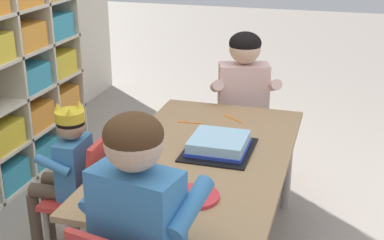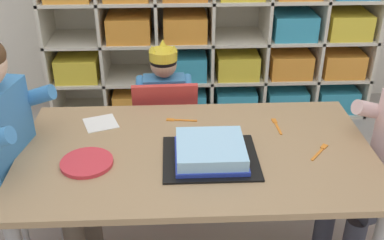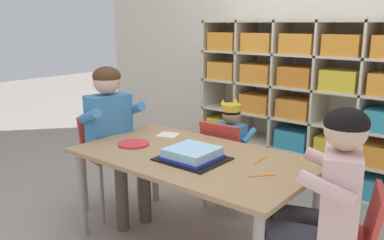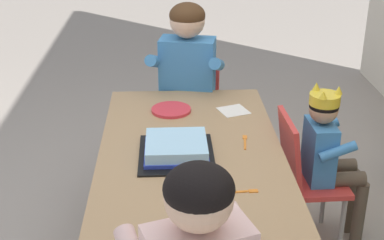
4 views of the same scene
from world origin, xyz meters
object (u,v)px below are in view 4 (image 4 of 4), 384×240
classroom_chair_blue (303,172)px  birthday_cake_on_tray (176,149)px  classroom_chair_adult_side (189,106)px  fork_by_napkin (187,212)px  child_with_crown (329,149)px  paper_plate_stack (171,110)px  fork_scattered_mid_table (243,191)px  fork_at_table_front_edge (245,141)px  adult_helper_seated (186,78)px  activity_table (191,162)px

classroom_chair_blue → birthday_cake_on_tray: (0.18, -0.61, 0.23)m
classroom_chair_adult_side → fork_by_napkin: size_ratio=6.18×
classroom_chair_adult_side → child_with_crown: bearing=-36.4°
child_with_crown → paper_plate_stack: 0.79m
paper_plate_stack → fork_scattered_mid_table: 0.82m
child_with_crown → paper_plate_stack: bearing=66.8°
fork_at_table_front_edge → birthday_cake_on_tray: bearing=-62.8°
adult_helper_seated → classroom_chair_blue: bearing=-35.9°
paper_plate_stack → activity_table: bearing=10.9°
fork_scattered_mid_table → fork_by_napkin: bearing=28.2°
activity_table → adult_helper_seated: (-0.71, 0.00, 0.13)m
child_with_crown → fork_by_napkin: bearing=130.2°
child_with_crown → adult_helper_seated: size_ratio=0.77×
adult_helper_seated → fork_by_napkin: bearing=-80.6°
child_with_crown → activity_table: bearing=99.7°
classroom_chair_adult_side → adult_helper_seated: (0.11, -0.02, 0.22)m
activity_table → classroom_chair_adult_side: classroom_chair_adult_side is taller
classroom_chair_adult_side → fork_at_table_front_edge: classroom_chair_adult_side is taller
child_with_crown → classroom_chair_adult_side: child_with_crown is taller
paper_plate_stack → fork_at_table_front_edge: paper_plate_stack is taller
paper_plate_stack → fork_at_table_front_edge: bearing=42.3°
classroom_chair_blue → adult_helper_seated: (-0.58, -0.54, 0.27)m
paper_plate_stack → fork_at_table_front_edge: (0.36, 0.33, -0.01)m
paper_plate_stack → classroom_chair_blue: bearing=65.1°
adult_helper_seated → paper_plate_stack: 0.31m
child_with_crown → fork_scattered_mid_table: size_ratio=6.05×
classroom_chair_adult_side → birthday_cake_on_tray: 0.89m
paper_plate_stack → fork_scattered_mid_table: bearing=18.5°
fork_by_napkin → fork_scattered_mid_table: 0.25m
fork_at_table_front_edge → fork_scattered_mid_table: size_ratio=1.00×
fork_by_napkin → paper_plate_stack: bearing=-47.4°
birthday_cake_on_tray → fork_by_napkin: bearing=3.8°
fork_at_table_front_edge → child_with_crown: bearing=107.3°
fork_by_napkin → fork_at_table_front_edge: same height
birthday_cake_on_tray → fork_by_napkin: birthday_cake_on_tray is taller
activity_table → paper_plate_stack: (-0.42, -0.08, 0.07)m
birthday_cake_on_tray → fork_scattered_mid_table: (0.31, 0.24, -0.03)m
fork_at_table_front_edge → adult_helper_seated: bearing=-152.4°
classroom_chair_blue → child_with_crown: (-0.00, 0.11, 0.12)m
fork_by_napkin → fork_scattered_mid_table: same height
child_with_crown → adult_helper_seated: 0.88m
activity_table → fork_by_napkin: size_ratio=12.31×
adult_helper_seated → fork_by_napkin: size_ratio=9.37×
classroom_chair_blue → fork_scattered_mid_table: size_ratio=4.96×
fork_scattered_mid_table → classroom_chair_adult_side: bearing=-85.5°
activity_table → classroom_chair_adult_side: size_ratio=1.99×
adult_helper_seated → fork_scattered_mid_table: adult_helper_seated is taller
adult_helper_seated → paper_plate_stack: bearing=-94.9°
birthday_cake_on_tray → paper_plate_stack: size_ratio=1.83×
classroom_chair_blue → birthday_cake_on_tray: 0.67m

